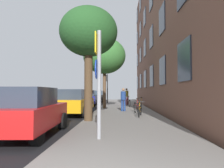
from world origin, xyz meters
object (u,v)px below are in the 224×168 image
object	(u,v)px
traffic_light	(107,83)
car_1	(74,102)
car_3	(97,96)
pedestrian_0	(123,98)
tree_near	(89,33)
bicycle_3	(128,103)
bicycle_2	(141,104)
car_0	(28,111)
tree_far	(104,56)
car_2	(88,98)
bicycle_1	(137,107)
sign_post	(98,75)
pedestrian_1	(127,95)
bicycle_0	(140,110)

from	to	relation	value
traffic_light	car_1	world-z (taller)	traffic_light
car_3	pedestrian_0	bearing A→B (deg)	-76.91
tree_near	bicycle_3	world-z (taller)	tree_near
bicycle_2	car_0	size ratio (longest dim) A/B	0.41
tree_far	traffic_light	bearing A→B (deg)	92.16
car_2	bicycle_1	bearing A→B (deg)	-62.19
traffic_light	tree_far	size ratio (longest dim) A/B	0.59
sign_post	bicycle_1	size ratio (longest dim) A/B	1.90
car_2	pedestrian_0	bearing A→B (deg)	-62.07
bicycle_2	bicycle_3	size ratio (longest dim) A/B	0.94
bicycle_2	car_3	world-z (taller)	car_3
tree_far	pedestrian_1	world-z (taller)	tree_far
traffic_light	car_2	size ratio (longest dim) A/B	0.77
bicycle_0	bicycle_1	distance (m)	1.49
bicycle_1	pedestrian_0	world-z (taller)	pedestrian_0
pedestrian_1	bicycle_0	bearing A→B (deg)	-87.99
bicycle_2	car_3	bearing A→B (deg)	111.50
bicycle_2	tree_near	bearing A→B (deg)	-115.24
bicycle_0	car_2	bearing A→B (deg)	114.28
bicycle_2	pedestrian_1	world-z (taller)	pedestrian_1
sign_post	bicycle_0	bearing A→B (deg)	71.88
traffic_light	car_3	size ratio (longest dim) A/B	0.83
tree_near	car_3	xyz separation A→B (m)	(-1.59, 19.21, -3.44)
traffic_light	bicycle_2	distance (m)	8.85
sign_post	pedestrian_1	distance (m)	15.51
tree_far	bicycle_3	distance (m)	4.84
bicycle_1	tree_near	bearing A→B (deg)	-128.37
tree_far	car_3	size ratio (longest dim) A/B	1.40
bicycle_3	car_1	size ratio (longest dim) A/B	0.39
car_1	bicycle_1	bearing A→B (deg)	-0.10
traffic_light	bicycle_3	xyz separation A→B (m)	(2.34, -5.80, -2.00)
traffic_light	car_1	size ratio (longest dim) A/B	0.77
bicycle_1	car_0	world-z (taller)	car_0
bicycle_2	bicycle_1	bearing A→B (deg)	-100.62
bicycle_0	pedestrian_1	bearing A→B (deg)	92.01
bicycle_2	car_3	size ratio (longest dim) A/B	0.40
car_0	car_2	distance (m)	14.41
bicycle_2	pedestrian_1	xyz separation A→B (m)	(-1.00, 4.85, 0.62)
tree_far	car_0	bearing A→B (deg)	-100.42
car_2	traffic_light	bearing A→B (deg)	62.21
tree_far	car_1	xyz separation A→B (m)	(-1.64, -3.90, -3.59)
tree_far	car_0	xyz separation A→B (m)	(-1.84, -10.02, -3.60)
bicycle_1	car_0	bearing A→B (deg)	-124.20
bicycle_3	car_0	bearing A→B (deg)	-108.03
traffic_light	pedestrian_0	bearing A→B (deg)	-79.87
traffic_light	car_3	world-z (taller)	traffic_light
tree_far	pedestrian_0	size ratio (longest dim) A/B	3.59
bicycle_1	bicycle_2	size ratio (longest dim) A/B	1.01
tree_near	bicycle_3	distance (m)	10.10
tree_far	bicycle_2	bearing A→B (deg)	-4.55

